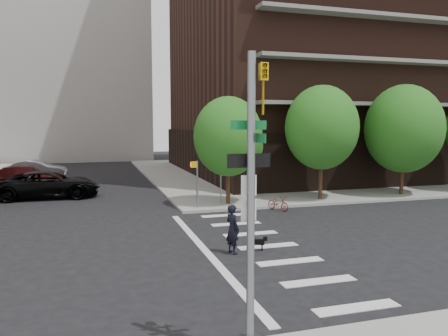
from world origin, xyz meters
TOP-DOWN VIEW (x-y plane):
  - ground at (0.00, 0.00)m, footprint 120.00×120.00m
  - sidewalk_ne at (20.50, 23.50)m, footprint 39.00×33.00m
  - crosswalk at (2.21, -0.00)m, footprint 3.85×13.00m
  - tree_a at (4.00, 8.50)m, footprint 4.00×4.00m
  - tree_b at (10.00, 8.50)m, footprint 4.50×4.50m
  - tree_c at (16.00, 8.50)m, footprint 5.00×5.00m
  - traffic_signal at (-0.47, -7.49)m, footprint 0.90×0.75m
  - pedestrian_signal at (2.32, 7.92)m, footprint 2.18×0.67m
  - parked_car_black at (-6.24, 14.44)m, footprint 3.06×6.35m
  - parked_car_maroon at (-8.20, 19.63)m, footprint 2.56×5.88m
  - parked_car_silver at (-8.20, 24.90)m, footprint 1.99×5.12m
  - scooter at (6.29, 6.50)m, footprint 1.07×1.60m
  - dog_walker at (1.38, -0.48)m, footprint 0.77×0.63m
  - dog at (2.44, -0.40)m, footprint 0.63×0.36m

SIDE VIEW (x-z plane):
  - ground at x=0.00m, z-range 0.00..0.00m
  - crosswalk at x=2.21m, z-range 0.00..0.01m
  - sidewalk_ne at x=20.50m, z-range 0.00..0.15m
  - dog at x=2.44m, z-range 0.07..0.60m
  - scooter at x=6.29m, z-range 0.00..0.80m
  - parked_car_silver at x=-8.20m, z-range 0.00..1.66m
  - parked_car_maroon at x=-8.20m, z-range 0.00..1.68m
  - parked_car_black at x=-6.24m, z-range 0.00..1.74m
  - dog_walker at x=1.38m, z-range 0.00..1.83m
  - pedestrian_signal at x=2.32m, z-range 0.55..3.15m
  - traffic_signal at x=-0.47m, z-range -0.30..5.70m
  - tree_a at x=4.00m, z-range 1.09..6.99m
  - tree_c at x=16.00m, z-range 1.05..7.85m
  - tree_b at x=10.00m, z-range 1.22..7.87m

